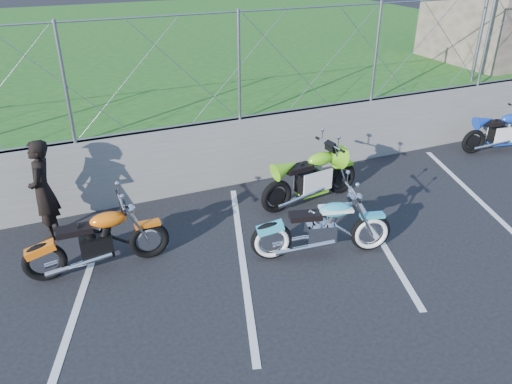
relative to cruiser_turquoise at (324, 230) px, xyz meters
name	(u,v)px	position (x,y,z in m)	size (l,w,h in m)	color
ground	(270,295)	(-1.18, -0.58, -0.44)	(90.00, 90.00, 0.00)	black
retaining_wall	(191,159)	(-1.18, 2.92, 0.21)	(30.00, 0.22, 1.30)	slate
grass_field	(107,56)	(-1.18, 12.92, 0.21)	(30.00, 20.00, 1.30)	#1D5115
chain_link_fence	(186,72)	(-1.18, 2.92, 1.86)	(28.00, 0.03, 2.00)	gray
sign_pole	(484,16)	(6.02, 3.32, 2.36)	(0.08, 0.08, 3.00)	gray
parking_lines	(310,240)	(0.02, 0.42, -0.44)	(18.29, 4.31, 0.01)	silver
cruiser_turquoise	(324,230)	(0.00, 0.00, 0.00)	(2.15, 0.78, 1.09)	black
naked_orange	(99,242)	(-3.18, 1.00, 0.01)	(2.10, 0.71, 1.04)	black
sportbike_green	(312,179)	(0.68, 1.57, 0.03)	(2.10, 0.75, 1.09)	black
sportbike_blue	(502,133)	(5.86, 2.01, -0.01)	(1.90, 0.68, 0.99)	black
person_standing	(43,191)	(-3.81, 2.25, 0.40)	(0.61, 0.40, 1.68)	black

